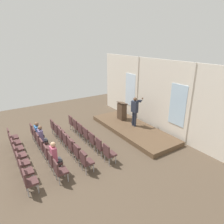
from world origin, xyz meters
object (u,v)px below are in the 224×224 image
at_px(chair_r1_c0, 54,126).
at_px(chair_r3_c4, 21,162).
at_px(speaker, 135,109).
at_px(chair_r2_c2, 41,141).
at_px(chair_r1_c5, 79,153).
at_px(chair_r3_c5, 25,170).
at_px(chair_r0_c3, 88,135).
at_px(chair_r3_c6, 28,180).
at_px(chair_r0_c4, 94,140).
at_px(chair_r2_c0, 34,131).
at_px(chair_r1_c3, 67,141).
at_px(chair_r2_c6, 59,170).
at_px(chair_r0_c2, 82,130).
at_px(chair_r0_c0, 73,122).
at_px(chair_r1_c4, 73,147).
at_px(chair_r2_c1, 37,136).
at_px(audience_r2_c2, 42,137).
at_px(chair_r2_c3, 44,147).
at_px(chair_r3_c2, 16,147).
at_px(lectern, 122,111).
at_px(chair_r0_c1, 77,126).
at_px(chair_r3_c1, 14,141).
at_px(chair_r2_c4, 49,154).
at_px(mic_stand, 133,118).
at_px(chair_r1_c6, 86,161).
at_px(audience_r2_c5, 55,156).
at_px(chair_r1_c1, 58,131).
at_px(chair_r2_c5, 54,161).
at_px(chair_r0_c5, 101,146).
at_px(chair_r3_c3, 18,154).
at_px(chair_r0_c6, 109,153).

distance_m(chair_r1_c0, chair_r3_c4, 3.46).
bearing_deg(speaker, chair_r2_c2, -95.88).
distance_m(chair_r1_c5, chair_r3_c5, 2.19).
relative_size(chair_r0_c3, chair_r3_c6, 1.00).
bearing_deg(chair_r2_c2, chair_r3_c6, -22.26).
distance_m(speaker, chair_r0_c4, 3.33).
distance_m(chair_r2_c0, chair_r2_c2, 1.34).
relative_size(chair_r1_c3, chair_r2_c6, 1.00).
height_order(chair_r0_c2, chair_r1_c0, same).
distance_m(chair_r0_c2, chair_r3_c6, 4.24).
distance_m(chair_r0_c0, chair_r1_c4, 2.89).
xyz_separation_m(chair_r1_c5, chair_r2_c2, (-2.01, -1.10, 0.00)).
relative_size(chair_r0_c2, chair_r2_c1, 1.00).
relative_size(chair_r1_c0, audience_r2_c2, 0.71).
xyz_separation_m(audience_r2_c2, chair_r2_c3, (0.67, -0.08, -0.20)).
bearing_deg(chair_r1_c4, chair_r3_c2, -121.41).
xyz_separation_m(lectern, chair_r0_c0, (-0.62, -3.15, -0.27)).
xyz_separation_m(chair_r0_c1, chair_r3_c1, (0.00, -3.29, 0.00)).
bearing_deg(chair_r1_c3, chair_r2_c4, -58.59).
xyz_separation_m(chair_r2_c2, chair_r3_c2, (0.00, -1.10, 0.00)).
relative_size(mic_stand, chair_r1_c6, 1.65).
xyz_separation_m(chair_r0_c1, chair_r3_c6, (3.35, -3.29, 0.00)).
height_order(chair_r0_c3, chair_r1_c3, same).
distance_m(audience_r2_c2, audience_r2_c5, 2.01).
xyz_separation_m(speaker, audience_r2_c5, (1.46, -5.27, -0.52)).
bearing_deg(chair_r1_c1, chair_r2_c5, -22.26).
bearing_deg(chair_r0_c4, mic_stand, 108.79).
distance_m(chair_r0_c1, chair_r1_c6, 3.52).
bearing_deg(lectern, chair_r1_c6, -51.30).
bearing_deg(chair_r3_c5, chair_r1_c0, 146.77).
bearing_deg(chair_r0_c2, chair_r1_c6, -22.26).
relative_size(mic_stand, lectern, 1.34).
height_order(speaker, chair_r2_c1, speaker).
xyz_separation_m(audience_r2_c5, chair_r3_c5, (0.00, -1.17, -0.23)).
xyz_separation_m(chair_r0_c5, chair_r2_c0, (-3.35, -2.19, 0.00)).
bearing_deg(chair_r3_c3, chair_r2_c5, 39.31).
xyz_separation_m(audience_r2_c5, chair_r3_c1, (-2.68, -1.17, -0.23)).
relative_size(mic_stand, chair_r3_c6, 1.65).
height_order(chair_r1_c1, chair_r2_c2, same).
height_order(chair_r0_c5, chair_r2_c0, same).
bearing_deg(chair_r1_c5, chair_r0_c6, 58.59).
bearing_deg(chair_r2_c5, chair_r2_c1, 180.00).
xyz_separation_m(chair_r2_c4, audience_r2_c5, (0.67, 0.08, 0.23)).
height_order(chair_r0_c2, chair_r2_c6, same).
bearing_deg(chair_r2_c1, chair_r3_c6, -18.13).
bearing_deg(chair_r1_c3, chair_r2_c6, -28.63).
xyz_separation_m(speaker, chair_r0_c1, (-1.22, -3.15, -0.75)).
bearing_deg(chair_r2_c4, chair_r1_c4, 90.00).
distance_m(chair_r1_c5, chair_r1_c6, 0.67).
bearing_deg(chair_r0_c6, chair_r1_c4, -140.69).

